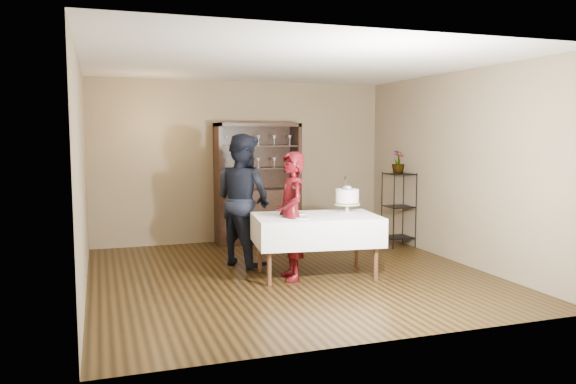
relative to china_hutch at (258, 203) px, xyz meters
name	(u,v)px	position (x,y,z in m)	size (l,w,h in m)	color
floor	(290,275)	(-0.20, -2.25, -0.66)	(5.00, 5.00, 0.00)	black
ceiling	(290,64)	(-0.20, -2.25, 2.04)	(5.00, 5.00, 0.00)	silver
back_wall	(242,162)	(-0.20, 0.25, 0.69)	(5.00, 0.02, 2.70)	#716449
wall_left	(82,176)	(-2.70, -2.25, 0.69)	(0.02, 5.00, 2.70)	#716449
wall_right	(456,167)	(2.30, -2.25, 0.69)	(0.02, 5.00, 2.70)	#716449
china_hutch	(258,203)	(0.00, 0.00, 0.00)	(1.40, 0.48, 2.00)	black
plant_etagere	(399,206)	(2.08, -1.05, -0.01)	(0.42, 0.42, 1.20)	black
cake_table	(316,230)	(0.10, -2.41, -0.06)	(1.68, 1.16, 0.79)	silver
woman	(291,216)	(-0.25, -2.47, 0.14)	(0.59, 0.38, 1.61)	#360409
man	(243,200)	(-0.63, -1.51, 0.25)	(0.89, 0.69, 1.83)	black
cake	(347,198)	(0.62, -2.24, 0.31)	(0.39, 0.39, 0.48)	silver
plate_near	(302,218)	(-0.16, -2.60, 0.13)	(0.20, 0.20, 0.01)	silver
plate_far	(298,214)	(-0.08, -2.24, 0.13)	(0.18, 0.18, 0.01)	silver
potted_plant	(398,162)	(2.07, -1.02, 0.71)	(0.20, 0.20, 0.37)	#486B33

